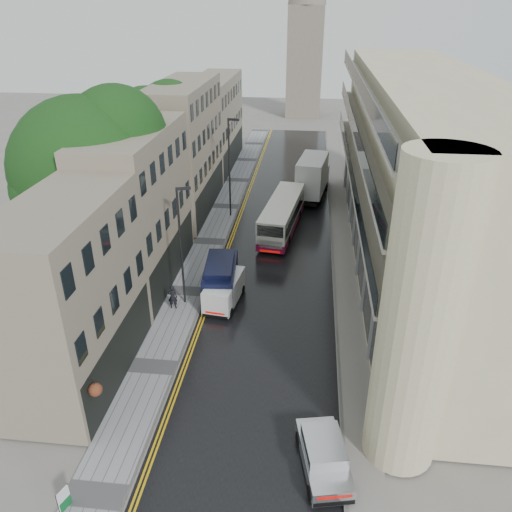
% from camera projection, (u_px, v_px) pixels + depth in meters
% --- Properties ---
extents(road, '(9.00, 85.00, 0.02)m').
position_uv_depth(road, '(278.00, 246.00, 42.38)').
color(road, black).
rests_on(road, ground).
extents(left_sidewalk, '(2.70, 85.00, 0.12)m').
position_uv_depth(left_sidewalk, '(210.00, 242.00, 42.93)').
color(left_sidewalk, gray).
rests_on(left_sidewalk, ground).
extents(right_sidewalk, '(1.80, 85.00, 0.12)m').
position_uv_depth(right_sidewalk, '(342.00, 248.00, 41.82)').
color(right_sidewalk, slate).
rests_on(right_sidewalk, ground).
extents(old_shop_row, '(4.50, 56.00, 12.00)m').
position_uv_depth(old_shop_row, '(172.00, 165.00, 42.79)').
color(old_shop_row, gray).
rests_on(old_shop_row, ground).
extents(modern_block, '(8.00, 40.00, 14.00)m').
position_uv_depth(modern_block, '(418.00, 176.00, 36.84)').
color(modern_block, beige).
rests_on(modern_block, ground).
extents(tree_near, '(10.56, 10.56, 13.89)m').
position_uv_depth(tree_near, '(89.00, 193.00, 33.82)').
color(tree_near, black).
rests_on(tree_near, ground).
extents(tree_far, '(9.24, 9.24, 12.46)m').
position_uv_depth(tree_far, '(151.00, 152.00, 45.61)').
color(tree_far, black).
rests_on(tree_far, ground).
extents(cream_bus, '(3.64, 10.69, 2.86)m').
position_uv_depth(cream_bus, '(263.00, 228.00, 42.21)').
color(cream_bus, silver).
rests_on(cream_bus, road).
extents(white_lorry, '(3.68, 8.73, 4.44)m').
position_uv_depth(white_lorry, '(299.00, 182.00, 50.50)').
color(white_lorry, beige).
rests_on(white_lorry, road).
extents(silver_hatchback, '(2.63, 4.44, 1.56)m').
position_uv_depth(silver_hatchback, '(312.00, 485.00, 20.53)').
color(silver_hatchback, silver).
rests_on(silver_hatchback, road).
extents(white_van, '(2.37, 4.48, 1.94)m').
position_uv_depth(white_van, '(205.00, 301.00, 32.76)').
color(white_van, silver).
rests_on(white_van, road).
extents(navy_van, '(2.54, 5.42, 2.68)m').
position_uv_depth(navy_van, '(204.00, 290.00, 33.32)').
color(navy_van, black).
rests_on(navy_van, road).
extents(pedestrian, '(0.66, 0.47, 1.72)m').
position_uv_depth(pedestrian, '(173.00, 297.00, 33.21)').
color(pedestrian, black).
rests_on(pedestrian, left_sidewalk).
extents(lamp_post_near, '(0.94, 0.48, 8.22)m').
position_uv_depth(lamp_post_near, '(181.00, 248.00, 32.40)').
color(lamp_post_near, black).
rests_on(lamp_post_near, left_sidewalk).
extents(lamp_post_far, '(1.05, 0.37, 9.19)m').
position_uv_depth(lamp_post_far, '(229.00, 169.00, 46.04)').
color(lamp_post_far, black).
rests_on(lamp_post_far, left_sidewalk).
extents(estate_sign, '(0.29, 0.61, 1.03)m').
position_uv_depth(estate_sign, '(64.00, 499.00, 20.13)').
color(estate_sign, silver).
rests_on(estate_sign, left_sidewalk).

